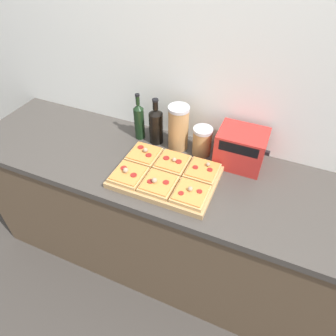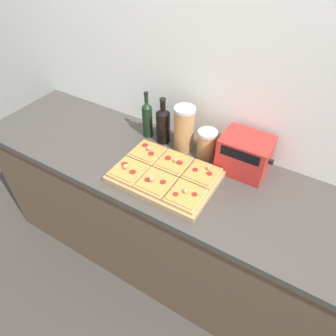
# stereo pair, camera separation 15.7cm
# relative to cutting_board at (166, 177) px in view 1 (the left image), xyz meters

# --- Properties ---
(ground_plane) EXTENTS (12.00, 12.00, 0.00)m
(ground_plane) POSITION_rel_cutting_board_xyz_m (0.07, -0.24, -0.94)
(ground_plane) COLOR #3D3833
(wall_back) EXTENTS (6.00, 0.06, 2.50)m
(wall_back) POSITION_rel_cutting_board_xyz_m (0.07, 0.44, 0.31)
(wall_back) COLOR silver
(wall_back) RESTS_ON ground_plane
(kitchen_counter) EXTENTS (2.63, 0.67, 0.92)m
(kitchen_counter) POSITION_rel_cutting_board_xyz_m (0.07, 0.08, -0.48)
(kitchen_counter) COLOR brown
(kitchen_counter) RESTS_ON ground_plane
(cutting_board) EXTENTS (0.53, 0.38, 0.03)m
(cutting_board) POSITION_rel_cutting_board_xyz_m (0.00, 0.00, 0.00)
(cutting_board) COLOR tan
(cutting_board) RESTS_ON kitchen_counter
(pizza_slice_back_left) EXTENTS (0.16, 0.17, 0.05)m
(pizza_slice_back_left) POSITION_rel_cutting_board_xyz_m (-0.17, 0.09, 0.03)
(pizza_slice_back_left) COLOR tan
(pizza_slice_back_left) RESTS_ON cutting_board
(pizza_slice_back_center) EXTENTS (0.16, 0.17, 0.05)m
(pizza_slice_back_center) POSITION_rel_cutting_board_xyz_m (0.00, 0.09, 0.03)
(pizza_slice_back_center) COLOR tan
(pizza_slice_back_center) RESTS_ON cutting_board
(pizza_slice_back_right) EXTENTS (0.16, 0.17, 0.05)m
(pizza_slice_back_right) POSITION_rel_cutting_board_xyz_m (0.17, 0.09, 0.03)
(pizza_slice_back_right) COLOR tan
(pizza_slice_back_right) RESTS_ON cutting_board
(pizza_slice_front_left) EXTENTS (0.16, 0.17, 0.06)m
(pizza_slice_front_left) POSITION_rel_cutting_board_xyz_m (-0.17, -0.09, 0.03)
(pizza_slice_front_left) COLOR tan
(pizza_slice_front_left) RESTS_ON cutting_board
(pizza_slice_front_center) EXTENTS (0.16, 0.17, 0.06)m
(pizza_slice_front_center) POSITION_rel_cutting_board_xyz_m (-0.00, -0.09, 0.03)
(pizza_slice_front_center) COLOR tan
(pizza_slice_front_center) RESTS_ON cutting_board
(pizza_slice_front_right) EXTENTS (0.16, 0.17, 0.05)m
(pizza_slice_front_right) POSITION_rel_cutting_board_xyz_m (0.17, -0.09, 0.03)
(pizza_slice_front_right) COLOR tan
(pizza_slice_front_right) RESTS_ON cutting_board
(olive_oil_bottle) EXTENTS (0.06, 0.06, 0.29)m
(olive_oil_bottle) POSITION_rel_cutting_board_xyz_m (-0.29, 0.28, 0.11)
(olive_oil_bottle) COLOR black
(olive_oil_bottle) RESTS_ON kitchen_counter
(wine_bottle) EXTENTS (0.08, 0.08, 0.29)m
(wine_bottle) POSITION_rel_cutting_board_xyz_m (-0.18, 0.28, 0.10)
(wine_bottle) COLOR black
(wine_bottle) RESTS_ON kitchen_counter
(grain_jar_tall) EXTENTS (0.12, 0.12, 0.27)m
(grain_jar_tall) POSITION_rel_cutting_board_xyz_m (-0.04, 0.28, 0.12)
(grain_jar_tall) COLOR #AD7F4C
(grain_jar_tall) RESTS_ON kitchen_counter
(grain_jar_short) EXTENTS (0.11, 0.11, 0.17)m
(grain_jar_short) POSITION_rel_cutting_board_xyz_m (0.10, 0.28, 0.07)
(grain_jar_short) COLOR #AD7F4C
(grain_jar_short) RESTS_ON kitchen_counter
(toaster_oven) EXTENTS (0.28, 0.20, 0.21)m
(toaster_oven) POSITION_rel_cutting_board_xyz_m (0.32, 0.28, 0.09)
(toaster_oven) COLOR red
(toaster_oven) RESTS_ON kitchen_counter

